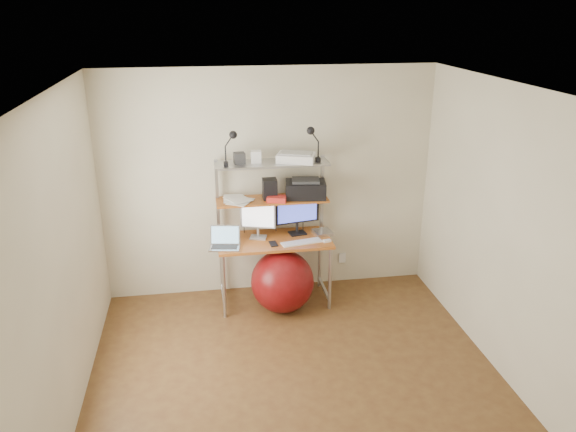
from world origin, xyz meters
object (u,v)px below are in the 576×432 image
at_px(monitor_black, 297,212).
at_px(exercise_ball, 282,281).
at_px(monitor_silver, 258,218).
at_px(laptop, 225,242).
at_px(printer, 306,189).

distance_m(monitor_black, exercise_ball, 0.76).
height_order(monitor_silver, exercise_ball, monitor_silver).
relative_size(monitor_silver, laptop, 1.22).
bearing_deg(monitor_silver, laptop, -136.98).
bearing_deg(exercise_ball, printer, 47.13).
relative_size(monitor_black, exercise_ball, 0.74).
bearing_deg(printer, exercise_ball, -124.73).
height_order(monitor_silver, laptop, monitor_silver).
distance_m(printer, exercise_ball, 1.01).
xyz_separation_m(monitor_black, exercise_ball, (-0.21, -0.33, -0.65)).
xyz_separation_m(monitor_silver, monitor_black, (0.43, 0.05, 0.02)).
height_order(monitor_black, printer, printer).
bearing_deg(monitor_silver, monitor_black, 21.52).
xyz_separation_m(monitor_silver, laptop, (-0.36, -0.19, -0.18)).
bearing_deg(printer, monitor_silver, -166.95).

